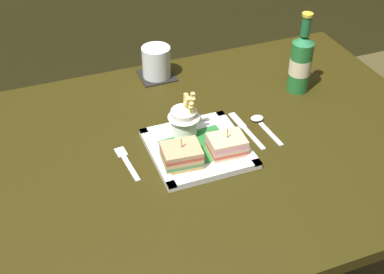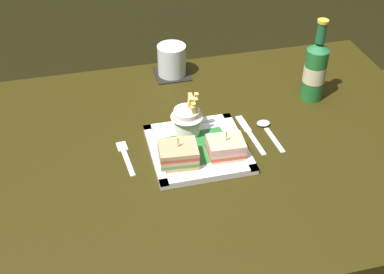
% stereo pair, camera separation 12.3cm
% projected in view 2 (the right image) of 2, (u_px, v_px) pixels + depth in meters
% --- Properties ---
extents(dining_table, '(1.33, 0.87, 0.75)m').
position_uv_depth(dining_table, '(186.00, 186.00, 1.34)').
color(dining_table, '#2C2509').
rests_on(dining_table, ground_plane).
extents(square_plate, '(0.23, 0.23, 0.02)m').
position_uv_depth(square_plate, '(198.00, 149.00, 1.25)').
color(square_plate, white).
rests_on(square_plate, dining_table).
extents(sandwich_half_left, '(0.09, 0.08, 0.07)m').
position_uv_depth(sandwich_half_left, '(178.00, 154.00, 1.19)').
color(sandwich_half_left, tan).
rests_on(sandwich_half_left, square_plate).
extents(sandwich_half_right, '(0.09, 0.07, 0.07)m').
position_uv_depth(sandwich_half_right, '(226.00, 147.00, 1.22)').
color(sandwich_half_right, '#DBBA8B').
rests_on(sandwich_half_right, square_plate).
extents(fries_cup, '(0.08, 0.08, 0.11)m').
position_uv_depth(fries_cup, '(187.00, 117.00, 1.27)').
color(fries_cup, white).
rests_on(fries_cup, square_plate).
extents(beer_bottle, '(0.06, 0.06, 0.23)m').
position_uv_depth(beer_bottle, '(315.00, 69.00, 1.39)').
color(beer_bottle, '#226C2F').
rests_on(beer_bottle, dining_table).
extents(drink_coaster, '(0.10, 0.10, 0.00)m').
position_uv_depth(drink_coaster, '(172.00, 74.00, 1.54)').
color(drink_coaster, black).
rests_on(drink_coaster, dining_table).
extents(water_glass, '(0.08, 0.08, 0.09)m').
position_uv_depth(water_glass, '(172.00, 62.00, 1.52)').
color(water_glass, silver).
rests_on(water_glass, dining_table).
extents(fork, '(0.03, 0.13, 0.00)m').
position_uv_depth(fork, '(125.00, 156.00, 1.24)').
color(fork, silver).
rests_on(fork, dining_table).
extents(knife, '(0.03, 0.17, 0.00)m').
position_uv_depth(knife, '(249.00, 133.00, 1.31)').
color(knife, silver).
rests_on(knife, dining_table).
extents(spoon, '(0.03, 0.13, 0.01)m').
position_uv_depth(spoon, '(266.00, 128.00, 1.32)').
color(spoon, silver).
rests_on(spoon, dining_table).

